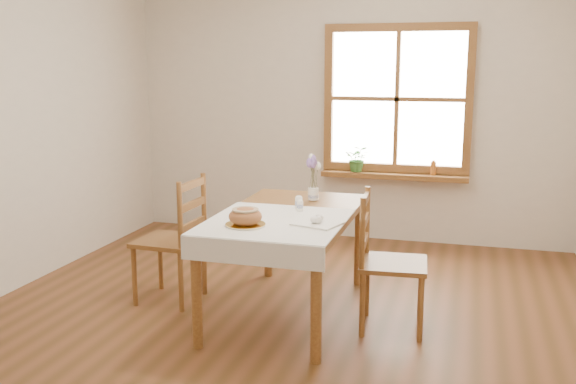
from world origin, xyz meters
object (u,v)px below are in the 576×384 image
object	(u,v)px
dining_table	(288,224)
chair_left	(169,239)
bread_plate	(245,225)
flower_vase	(313,195)
chair_right	(394,262)

from	to	relation	value
dining_table	chair_left	bearing A→B (deg)	-179.18
bread_plate	flower_vase	world-z (taller)	flower_vase
dining_table	flower_vase	distance (m)	0.47
flower_vase	chair_left	bearing A→B (deg)	-155.92
chair_right	flower_vase	size ratio (longest dim) A/B	10.40
chair_left	flower_vase	distance (m)	1.15
chair_left	flower_vase	world-z (taller)	chair_left
chair_left	chair_right	xyz separation A→B (m)	(1.71, -0.07, -0.01)
bread_plate	flower_vase	distance (m)	0.95
chair_right	flower_vase	world-z (taller)	chair_right
dining_table	flower_vase	world-z (taller)	flower_vase
dining_table	flower_vase	size ratio (longest dim) A/B	17.50
chair_left	bread_plate	world-z (taller)	chair_left
bread_plate	chair_left	bearing A→B (deg)	149.38
bread_plate	flower_vase	xyz separation A→B (m)	(0.23, 0.92, 0.03)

